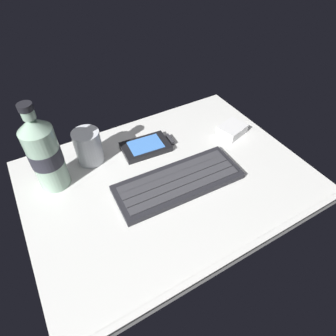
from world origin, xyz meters
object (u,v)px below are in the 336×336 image
(keyboard, at_px, (179,182))
(water_bottle, at_px, (44,153))
(charger_block, at_px, (232,130))
(juice_cup, at_px, (89,148))
(handheld_device, at_px, (148,146))

(keyboard, height_order, water_bottle, water_bottle)
(keyboard, height_order, charger_block, charger_block)
(juice_cup, xyz_separation_m, water_bottle, (-0.10, -0.03, 0.05))
(handheld_device, height_order, water_bottle, water_bottle)
(keyboard, distance_m, handheld_device, 0.15)
(juice_cup, distance_m, water_bottle, 0.11)
(handheld_device, relative_size, water_bottle, 0.64)
(keyboard, height_order, handheld_device, keyboard)
(handheld_device, xyz_separation_m, charger_block, (0.23, -0.06, 0.00))
(charger_block, bearing_deg, keyboard, -158.75)
(keyboard, relative_size, handheld_device, 2.23)
(handheld_device, bearing_deg, keyboard, -88.70)
(keyboard, distance_m, water_bottle, 0.29)
(juice_cup, distance_m, charger_block, 0.38)
(keyboard, distance_m, juice_cup, 0.23)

